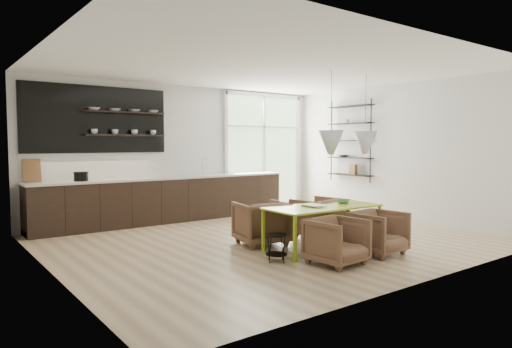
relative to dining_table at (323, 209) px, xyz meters
The scene contains 11 objects.
room 2.35m from the dining_table, 80.23° to the left, with size 7.02×6.01×2.91m.
kitchen_run 3.86m from the dining_table, 103.57° to the left, with size 5.54×0.69×2.75m.
right_shelving 4.00m from the dining_table, 35.36° to the left, with size 0.26×1.22×1.90m.
dining_table is the anchor object (origin of this frame).
armchair_back_left 1.04m from the dining_table, 125.65° to the left, with size 0.75×0.78×0.71m, color brown.
armchair_back_right 0.83m from the dining_table, 49.59° to the left, with size 0.76×0.78×0.71m, color brown.
armchair_front_left 0.98m from the dining_table, 123.72° to the right, with size 0.68×0.70×0.63m, color brown.
armchair_front_right 0.89m from the dining_table, 62.05° to the right, with size 0.69×0.71×0.65m, color brown.
wire_stool 1.15m from the dining_table, behind, with size 0.30×0.30×0.38m.
table_book 0.29m from the dining_table, behind, with size 0.24×0.32×0.03m, color white.
table_bowl 0.47m from the dining_table, ahead, with size 0.20×0.20×0.06m, color #548D55.
Camera 1 is at (-4.81, -6.04, 1.63)m, focal length 32.00 mm.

